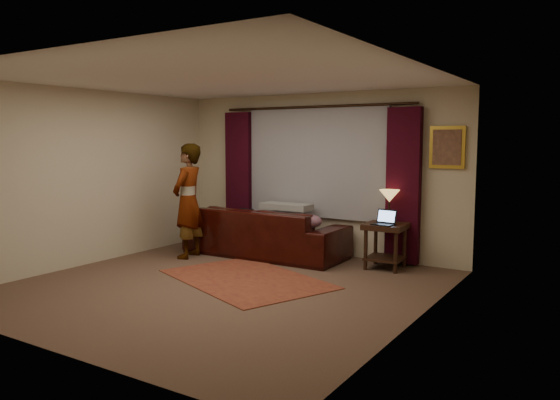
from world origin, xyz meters
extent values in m
cube|color=brown|center=(0.00, 0.00, -0.01)|extent=(5.00, 5.00, 0.01)
cube|color=silver|center=(0.00, 0.00, 2.60)|extent=(5.00, 5.00, 0.02)
cube|color=beige|center=(0.00, 2.50, 1.30)|extent=(5.00, 0.02, 2.60)
cube|color=beige|center=(0.00, -2.50, 1.30)|extent=(5.00, 0.02, 2.60)
cube|color=beige|center=(-2.50, 0.00, 1.30)|extent=(0.02, 5.00, 2.60)
cube|color=beige|center=(2.50, 0.00, 1.30)|extent=(0.02, 5.00, 2.60)
cube|color=gray|center=(0.00, 2.44, 1.50)|extent=(2.50, 0.05, 1.80)
cube|color=black|center=(-1.50, 2.39, 1.18)|extent=(0.50, 0.14, 2.30)
cube|color=black|center=(1.50, 2.39, 1.18)|extent=(0.50, 0.14, 2.30)
cylinder|color=black|center=(0.00, 2.39, 2.38)|extent=(0.04, 0.04, 3.40)
cube|color=#B48D2B|center=(2.10, 2.47, 1.75)|extent=(0.50, 0.04, 0.60)
imported|color=black|center=(-0.59, 1.85, 0.53)|extent=(2.65, 1.18, 1.06)
cube|color=gray|center=(-0.37, 2.14, 1.06)|extent=(0.84, 0.34, 0.10)
ellipsoid|color=#7D4E5C|center=(0.25, 1.69, 0.64)|extent=(0.53, 0.42, 0.21)
cube|color=brown|center=(0.04, 0.44, 0.01)|extent=(2.66, 2.24, 0.01)
cube|color=black|center=(1.38, 2.02, 0.33)|extent=(0.60, 0.60, 0.66)
imported|color=gray|center=(-1.53, 1.08, 0.90)|extent=(0.63, 0.63, 1.80)
camera|label=1|loc=(4.23, -5.35, 1.86)|focal=35.00mm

